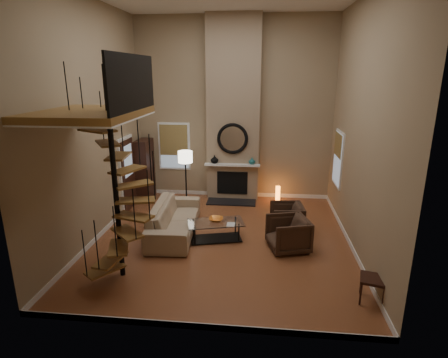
# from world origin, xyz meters

# --- Properties ---
(ground) EXTENTS (6.00, 6.50, 0.01)m
(ground) POSITION_xyz_m (0.00, 0.00, -0.01)
(ground) COLOR #A65F35
(ground) RESTS_ON ground
(back_wall) EXTENTS (6.00, 0.02, 5.50)m
(back_wall) POSITION_xyz_m (0.00, 3.25, 2.75)
(back_wall) COLOR #9C8665
(back_wall) RESTS_ON ground
(front_wall) EXTENTS (6.00, 0.02, 5.50)m
(front_wall) POSITION_xyz_m (0.00, -3.25, 2.75)
(front_wall) COLOR #9C8665
(front_wall) RESTS_ON ground
(left_wall) EXTENTS (0.02, 6.50, 5.50)m
(left_wall) POSITION_xyz_m (-3.00, 0.00, 2.75)
(left_wall) COLOR #9C8665
(left_wall) RESTS_ON ground
(right_wall) EXTENTS (0.02, 6.50, 5.50)m
(right_wall) POSITION_xyz_m (3.00, 0.00, 2.75)
(right_wall) COLOR #9C8665
(right_wall) RESTS_ON ground
(baseboard_back) EXTENTS (6.00, 0.02, 0.12)m
(baseboard_back) POSITION_xyz_m (0.00, 3.24, 0.06)
(baseboard_back) COLOR white
(baseboard_back) RESTS_ON ground
(baseboard_front) EXTENTS (6.00, 0.02, 0.12)m
(baseboard_front) POSITION_xyz_m (0.00, -3.24, 0.06)
(baseboard_front) COLOR white
(baseboard_front) RESTS_ON ground
(baseboard_left) EXTENTS (0.02, 6.50, 0.12)m
(baseboard_left) POSITION_xyz_m (-2.99, 0.00, 0.06)
(baseboard_left) COLOR white
(baseboard_left) RESTS_ON ground
(baseboard_right) EXTENTS (0.02, 6.50, 0.12)m
(baseboard_right) POSITION_xyz_m (2.99, 0.00, 0.06)
(baseboard_right) COLOR white
(baseboard_right) RESTS_ON ground
(chimney_breast) EXTENTS (1.60, 0.38, 5.50)m
(chimney_breast) POSITION_xyz_m (0.00, 3.06, 2.75)
(chimney_breast) COLOR #927A5F
(chimney_breast) RESTS_ON ground
(hearth) EXTENTS (1.50, 0.60, 0.04)m
(hearth) POSITION_xyz_m (0.00, 2.57, 0.02)
(hearth) COLOR black
(hearth) RESTS_ON ground
(firebox) EXTENTS (0.95, 0.02, 0.72)m
(firebox) POSITION_xyz_m (0.00, 2.86, 0.55)
(firebox) COLOR black
(firebox) RESTS_ON chimney_breast
(mantel) EXTENTS (1.70, 0.18, 0.06)m
(mantel) POSITION_xyz_m (0.00, 2.78, 1.15)
(mantel) COLOR white
(mantel) RESTS_ON chimney_breast
(mirror_frame) EXTENTS (0.94, 0.10, 0.94)m
(mirror_frame) POSITION_xyz_m (0.00, 2.84, 1.95)
(mirror_frame) COLOR black
(mirror_frame) RESTS_ON chimney_breast
(mirror_disc) EXTENTS (0.80, 0.01, 0.80)m
(mirror_disc) POSITION_xyz_m (0.00, 2.85, 1.95)
(mirror_disc) COLOR white
(mirror_disc) RESTS_ON chimney_breast
(vase_left) EXTENTS (0.24, 0.24, 0.25)m
(vase_left) POSITION_xyz_m (-0.55, 2.82, 1.30)
(vase_left) COLOR black
(vase_left) RESTS_ON mantel
(vase_right) EXTENTS (0.20, 0.20, 0.21)m
(vase_right) POSITION_xyz_m (0.60, 2.82, 1.28)
(vase_right) COLOR #1A5A5C
(vase_right) RESTS_ON mantel
(window_back) EXTENTS (1.02, 0.06, 1.52)m
(window_back) POSITION_xyz_m (-1.90, 3.22, 1.62)
(window_back) COLOR white
(window_back) RESTS_ON back_wall
(window_right) EXTENTS (0.06, 1.02, 1.52)m
(window_right) POSITION_xyz_m (2.97, 2.00, 1.63)
(window_right) COLOR white
(window_right) RESTS_ON right_wall
(entry_door) EXTENTS (0.10, 1.05, 2.16)m
(entry_door) POSITION_xyz_m (-2.95, 1.80, 1.05)
(entry_door) COLOR white
(entry_door) RESTS_ON ground
(loft) EXTENTS (1.70, 2.20, 1.09)m
(loft) POSITION_xyz_m (-2.04, -1.80, 3.24)
(loft) COLOR olive
(loft) RESTS_ON left_wall
(spiral_stair) EXTENTS (1.47, 1.47, 4.06)m
(spiral_stair) POSITION_xyz_m (-1.78, -1.79, 1.78)
(spiral_stair) COLOR black
(spiral_stair) RESTS_ON ground
(hutch) EXTENTS (0.39, 0.83, 1.85)m
(hutch) POSITION_xyz_m (-2.75, 2.77, 0.95)
(hutch) COLOR black
(hutch) RESTS_ON ground
(sofa) EXTENTS (1.14, 2.60, 0.74)m
(sofa) POSITION_xyz_m (-1.23, 0.22, 0.40)
(sofa) COLOR tan
(sofa) RESTS_ON ground
(armchair_near) EXTENTS (0.87, 0.85, 0.72)m
(armchair_near) POSITION_xyz_m (1.64, 0.66, 0.35)
(armchair_near) COLOR #3D281C
(armchair_near) RESTS_ON ground
(armchair_far) EXTENTS (1.07, 1.05, 0.79)m
(armchair_far) POSITION_xyz_m (1.62, -0.30, 0.35)
(armchair_far) COLOR #3D281C
(armchair_far) RESTS_ON ground
(coffee_table) EXTENTS (1.44, 0.98, 0.48)m
(coffee_table) POSITION_xyz_m (-0.15, -0.03, 0.28)
(coffee_table) COLOR silver
(coffee_table) RESTS_ON ground
(bowl) EXTENTS (0.34, 0.34, 0.08)m
(bowl) POSITION_xyz_m (-0.15, 0.02, 0.50)
(bowl) COLOR orange
(bowl) RESTS_ON coffee_table
(book) EXTENTS (0.19, 0.26, 0.02)m
(book) POSITION_xyz_m (0.20, -0.18, 0.46)
(book) COLOR gray
(book) RESTS_ON coffee_table
(floor_lamp) EXTENTS (0.41, 0.41, 1.72)m
(floor_lamp) POSITION_xyz_m (-1.29, 2.01, 1.41)
(floor_lamp) COLOR black
(floor_lamp) RESTS_ON ground
(accent_lamp) EXTENTS (0.14, 0.14, 0.50)m
(accent_lamp) POSITION_xyz_m (1.42, 2.81, 0.25)
(accent_lamp) COLOR orange
(accent_lamp) RESTS_ON ground
(side_chair) EXTENTS (0.53, 0.52, 0.95)m
(side_chair) POSITION_xyz_m (2.96, -2.22, 0.53)
(side_chair) COLOR black
(side_chair) RESTS_ON ground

